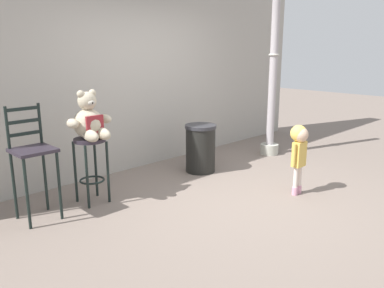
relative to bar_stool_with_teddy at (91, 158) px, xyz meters
name	(u,v)px	position (x,y,z in m)	size (l,w,h in m)	color
ground_plane	(233,199)	(1.29, -1.14, -0.56)	(24.00, 24.00, 0.00)	slate
building_wall	(130,47)	(1.29, 0.93, 1.27)	(7.71, 0.30, 3.66)	#A9A39A
bar_stool_with_teddy	(91,158)	(0.00, 0.00, 0.00)	(0.37, 0.37, 0.80)	#2B242E
teddy_bear	(90,121)	(0.00, -0.03, 0.44)	(0.54, 0.49, 0.57)	#B8AB92
child_walking	(299,145)	(2.01, -1.59, 0.09)	(0.29, 0.23, 0.90)	pink
trash_bin	(200,148)	(1.80, -0.06, -0.20)	(0.47, 0.47, 0.72)	black
lamppost	(272,87)	(3.37, -0.22, 0.62)	(0.31, 0.31, 2.96)	#AFAFA1
bar_chair_empty	(33,156)	(-0.68, 0.01, 0.15)	(0.41, 0.41, 1.25)	#2B242E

